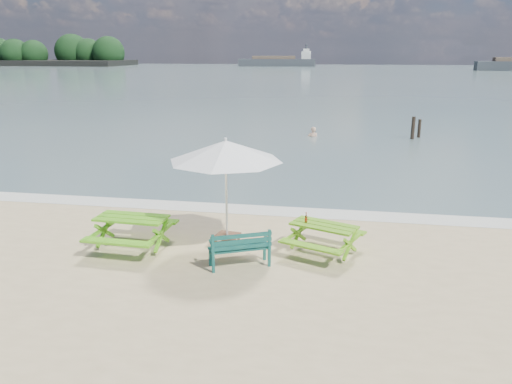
% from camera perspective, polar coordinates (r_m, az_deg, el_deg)
% --- Properties ---
extents(sea, '(300.00, 300.00, 0.00)m').
position_cam_1_polar(sea, '(93.89, 8.75, 12.98)').
color(sea, slate).
rests_on(sea, ground).
extents(foam_strip, '(22.00, 0.90, 0.01)m').
position_cam_1_polar(foam_strip, '(14.26, 0.04, -2.06)').
color(foam_strip, silver).
rests_on(foam_strip, ground).
extents(picnic_table_left, '(1.68, 1.85, 0.77)m').
position_cam_1_polar(picnic_table_left, '(11.78, -13.93, -4.60)').
color(picnic_table_left, '#54A619').
rests_on(picnic_table_left, ground).
extents(picnic_table_right, '(1.93, 2.02, 0.69)m').
position_cam_1_polar(picnic_table_right, '(11.27, 7.71, -5.41)').
color(picnic_table_right, '#5D9D17').
rests_on(picnic_table_right, ground).
extents(park_bench, '(1.34, 0.92, 0.79)m').
position_cam_1_polar(park_bench, '(10.58, -1.89, -7.23)').
color(park_bench, '#104641').
rests_on(park_bench, ground).
extents(side_table, '(0.59, 0.59, 0.33)m').
position_cam_1_polar(side_table, '(11.53, -3.31, -5.63)').
color(side_table, brown).
rests_on(side_table, ground).
extents(patio_umbrella, '(2.95, 2.95, 2.51)m').
position_cam_1_polar(patio_umbrella, '(10.94, -3.49, 4.72)').
color(patio_umbrella, silver).
rests_on(patio_umbrella, ground).
extents(beer_bottle, '(0.06, 0.06, 0.24)m').
position_cam_1_polar(beer_bottle, '(11.21, 5.74, -3.11)').
color(beer_bottle, brown).
rests_on(beer_bottle, picnic_table_right).
extents(swimmer, '(0.65, 0.49, 1.59)m').
position_cam_1_polar(swimmer, '(26.93, 6.49, 5.76)').
color(swimmer, tan).
rests_on(swimmer, ground).
extents(mooring_pilings, '(0.58, 0.78, 1.36)m').
position_cam_1_polar(mooring_pilings, '(27.31, 17.75, 6.77)').
color(mooring_pilings, black).
rests_on(mooring_pilings, ground).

